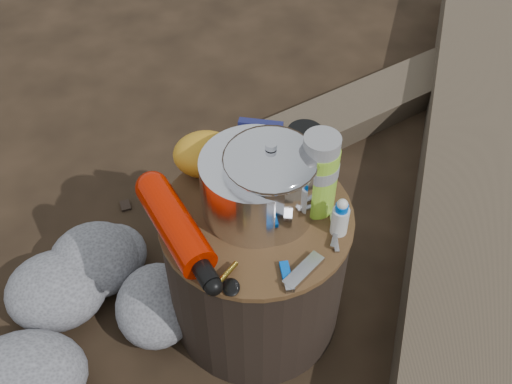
{
  "coord_description": "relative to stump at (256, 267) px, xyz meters",
  "views": [
    {
      "loc": [
        -0.06,
        -0.87,
        1.43
      ],
      "look_at": [
        0.0,
        0.0,
        0.48
      ],
      "focal_mm": 42.15,
      "sensor_mm": 36.0,
      "label": 1
    }
  ],
  "objects": [
    {
      "name": "squeeze_bottle",
      "position": [
        0.18,
        -0.06,
        0.25
      ],
      "size": [
        0.04,
        0.04,
        0.09
      ],
      "primitive_type": "cylinder",
      "color": "silver",
      "rests_on": "stump"
    },
    {
      "name": "log_main",
      "position": [
        0.77,
        0.5,
        -0.11
      ],
      "size": [
        1.03,
        2.07,
        0.17
      ],
      "primitive_type": "cube",
      "rotation": [
        0.0,
        0.0,
        -0.35
      ],
      "color": "#44392B",
      "rests_on": "ground"
    },
    {
      "name": "fuel_bottle",
      "position": [
        -0.18,
        -0.05,
        0.24
      ],
      "size": [
        0.21,
        0.33,
        0.08
      ],
      "primitive_type": null,
      "rotation": [
        0.0,
        0.0,
        0.45
      ],
      "color": "#B21500",
      "rests_on": "stump"
    },
    {
      "name": "foil_windscreen",
      "position": [
        -0.0,
        0.02,
        0.27
      ],
      "size": [
        0.24,
        0.24,
        0.15
      ],
      "primitive_type": "cylinder",
      "color": "silver",
      "rests_on": "stump"
    },
    {
      "name": "food_pouch",
      "position": [
        0.02,
        0.16,
        0.27
      ],
      "size": [
        0.1,
        0.05,
        0.13
      ],
      "primitive_type": "cube",
      "rotation": [
        0.0,
        0.0,
        -0.23
      ],
      "color": "#15184A",
      "rests_on": "stump"
    },
    {
      "name": "pot_grabber",
      "position": [
        0.17,
        -0.05,
        0.21
      ],
      "size": [
        0.06,
        0.13,
        0.01
      ],
      "primitive_type": null,
      "rotation": [
        0.0,
        0.0,
        -0.2
      ],
      "color": "#A6A6AB",
      "rests_on": "stump"
    },
    {
      "name": "rock_ring",
      "position": [
        -0.43,
        -0.22,
        -0.11
      ],
      "size": [
        0.42,
        0.91,
        0.18
      ],
      "primitive_type": null,
      "color": "slate",
      "rests_on": "ground"
    },
    {
      "name": "log_small",
      "position": [
        0.37,
        0.74,
        -0.16
      ],
      "size": [
        1.01,
        0.67,
        0.09
      ],
      "primitive_type": "cube",
      "rotation": [
        0.0,
        0.0,
        -1.08
      ],
      "color": "#44392B",
      "rests_on": "ground"
    },
    {
      "name": "stump",
      "position": [
        0.0,
        0.0,
        0.0
      ],
      "size": [
        0.44,
        0.44,
        0.4
      ],
      "primitive_type": "cylinder",
      "color": "black",
      "rests_on": "ground"
    },
    {
      "name": "camping_pot",
      "position": [
        0.03,
        0.01,
        0.3
      ],
      "size": [
        0.2,
        0.2,
        0.2
      ],
      "primitive_type": "cylinder",
      "color": "silver",
      "rests_on": "stump"
    },
    {
      "name": "stuff_sack",
      "position": [
        -0.11,
        0.15,
        0.25
      ],
      "size": [
        0.15,
        0.12,
        0.1
      ],
      "primitive_type": "ellipsoid",
      "color": "#BF841A",
      "rests_on": "stump"
    },
    {
      "name": "thermos",
      "position": [
        0.14,
        0.02,
        0.3
      ],
      "size": [
        0.08,
        0.08,
        0.21
      ],
      "primitive_type": "cylinder",
      "color": "#8BC32E",
      "rests_on": "stump"
    },
    {
      "name": "ground",
      "position": [
        0.0,
        0.0,
        -0.2
      ],
      "size": [
        60.0,
        60.0,
        0.0
      ],
      "primitive_type": "plane",
      "color": "black",
      "rests_on": "ground"
    },
    {
      "name": "spork",
      "position": [
        -0.11,
        -0.15,
        0.21
      ],
      "size": [
        0.12,
        0.12,
        0.01
      ],
      "primitive_type": null,
      "rotation": [
        0.0,
        0.0,
        0.84
      ],
      "color": "black",
      "rests_on": "stump"
    },
    {
      "name": "multitool",
      "position": [
        0.09,
        -0.17,
        0.21
      ],
      "size": [
        0.1,
        0.09,
        0.01
      ],
      "primitive_type": "cube",
      "rotation": [
        0.0,
        0.0,
        -0.8
      ],
      "color": "#A6A6AB",
      "rests_on": "stump"
    },
    {
      "name": "travel_mug",
      "position": [
        0.12,
        0.14,
        0.26
      ],
      "size": [
        0.08,
        0.08,
        0.12
      ],
      "primitive_type": "cylinder",
      "color": "black",
      "rests_on": "stump"
    },
    {
      "name": "lighter",
      "position": [
        0.05,
        -0.17,
        0.21
      ],
      "size": [
        0.02,
        0.07,
        0.01
      ],
      "primitive_type": "cube",
      "rotation": [
        0.0,
        0.0,
        0.09
      ],
      "color": "#004CC0",
      "rests_on": "stump"
    }
  ]
}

